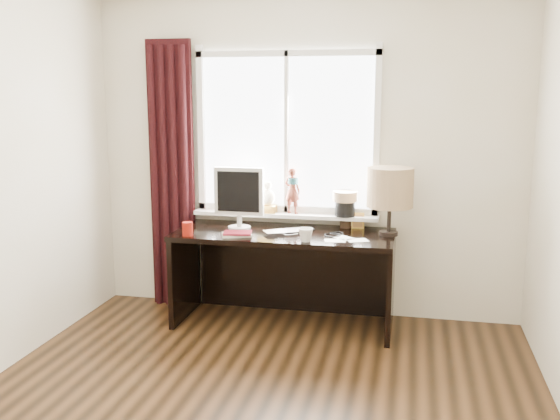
% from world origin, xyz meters
% --- Properties ---
extents(wall_back, '(3.50, 0.00, 2.60)m').
position_xyz_m(wall_back, '(0.00, 2.00, 1.30)').
color(wall_back, beige).
rests_on(wall_back, ground).
extents(laptop, '(0.40, 0.35, 0.03)m').
position_xyz_m(laptop, '(-0.08, 1.60, 0.76)').
color(laptop, silver).
rests_on(laptop, desk).
extents(mug, '(0.13, 0.13, 0.11)m').
position_xyz_m(mug, '(0.12, 1.37, 0.80)').
color(mug, white).
rests_on(mug, desk).
extents(red_cup, '(0.08, 0.08, 0.11)m').
position_xyz_m(red_cup, '(-0.79, 1.36, 0.80)').
color(red_cup, maroon).
rests_on(red_cup, desk).
extents(window, '(1.52, 0.22, 1.40)m').
position_xyz_m(window, '(-0.14, 1.95, 1.31)').
color(window, white).
rests_on(window, ground).
extents(curtain, '(0.38, 0.09, 2.25)m').
position_xyz_m(curtain, '(-1.13, 1.91, 1.12)').
color(curtain, black).
rests_on(curtain, floor).
extents(desk, '(1.70, 0.70, 0.75)m').
position_xyz_m(desk, '(-0.10, 1.73, 0.51)').
color(desk, black).
rests_on(desk, floor).
extents(monitor, '(0.40, 0.18, 0.49)m').
position_xyz_m(monitor, '(-0.48, 1.70, 1.03)').
color(monitor, beige).
rests_on(monitor, desk).
extents(notebook_stack, '(0.26, 0.23, 0.03)m').
position_xyz_m(notebook_stack, '(-0.42, 1.44, 0.77)').
color(notebook_stack, beige).
rests_on(notebook_stack, desk).
extents(brush_holder, '(0.09, 0.09, 0.25)m').
position_xyz_m(brush_holder, '(0.35, 1.91, 0.81)').
color(brush_holder, black).
rests_on(brush_holder, desk).
extents(icon_frame, '(0.10, 0.03, 0.13)m').
position_xyz_m(icon_frame, '(0.45, 1.89, 0.81)').
color(icon_frame, gold).
rests_on(icon_frame, desk).
extents(table_lamp, '(0.35, 0.35, 0.52)m').
position_xyz_m(table_lamp, '(0.70, 1.70, 1.11)').
color(table_lamp, black).
rests_on(table_lamp, desk).
extents(loose_papers, '(0.34, 0.26, 0.00)m').
position_xyz_m(loose_papers, '(0.40, 1.48, 0.75)').
color(loose_papers, white).
rests_on(loose_papers, desk).
extents(desk_cables, '(0.36, 0.31, 0.01)m').
position_xyz_m(desk_cables, '(0.24, 1.66, 0.75)').
color(desk_cables, black).
rests_on(desk_cables, desk).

